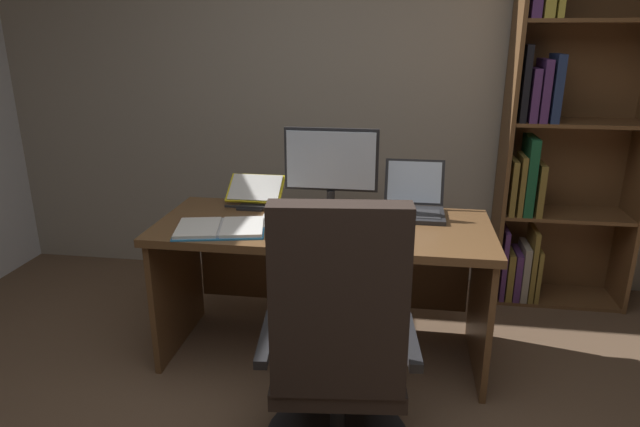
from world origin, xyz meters
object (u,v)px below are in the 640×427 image
Objects in this scene: reading_stand_with_book at (255,192)px; monitor at (331,169)px; pen at (279,220)px; office_chair at (338,360)px; keyboard at (321,230)px; notepad at (275,221)px; laptop at (414,203)px; desk at (325,255)px; open_binder at (220,228)px; bookshelf at (557,132)px; computer_mouse at (385,231)px.

monitor is at bearing -5.91° from reading_stand_with_book.
reading_stand_with_book is 2.19× the size of pen.
office_chair reaches higher than keyboard.
laptop is at bearing 19.55° from notepad.
desk is at bearing 94.88° from office_chair.
reading_stand_with_book is 0.65× the size of open_binder.
notepad is (-0.25, -0.23, -0.22)m from monitor.
reading_stand_with_book is at bearing 125.13° from pen.
office_chair is at bearing -55.94° from open_binder.
open_binder is at bearing -174.13° from keyboard.
monitor is at bearing 26.56° from open_binder.
bookshelf is 6.76× the size of laptop.
bookshelf reaches higher than notepad.
monitor is 4.76× the size of computer_mouse.
office_chair reaches higher than open_binder.
office_chair is at bearing -76.38° from keyboard.
keyboard reaches higher than notepad.
laptop is at bearing 68.47° from office_chair.
bookshelf is at bearing 37.73° from keyboard.
computer_mouse is at bearing -32.29° from desk.
desk is at bearing 92.80° from keyboard.
monitor is at bearing -153.25° from bookshelf.
keyboard is 3.00× the size of pen.
office_chair is 0.91m from pen.
pen is (-0.39, 0.77, 0.28)m from office_chair.
reading_stand_with_book is (-0.59, 1.05, 0.33)m from office_chair.
computer_mouse is 0.74× the size of pen.
bookshelf is 21.95× the size of computer_mouse.
laptop is (0.28, 1.02, 0.32)m from office_chair.
computer_mouse is 0.34× the size of reading_stand_with_book.
bookshelf is (1.28, 0.79, 0.54)m from desk.
laptop is 0.71× the size of open_binder.
bookshelf is at bearing 31.60° from desk.
notepad is (0.23, 0.16, -0.01)m from open_binder.
computer_mouse is at bearing -11.51° from pen.
desk is 0.88m from office_chair.
office_chair is (0.17, -0.86, -0.06)m from desk.
office_chair is at bearing -101.80° from computer_mouse.
computer_mouse is at bearing -11.10° from notepad.
open_binder is (-0.92, -0.40, -0.04)m from laptop.
laptop is at bearing 20.08° from pen.
monitor reaches higher than reading_stand_with_book.
office_chair is 10.83× the size of computer_mouse.
desk is 5.43× the size of reading_stand_with_book.
pen is (-0.53, 0.11, -0.01)m from computer_mouse.
bookshelf is at bearing 19.33° from reading_stand_with_book.
laptop reaches higher than desk.
open_binder is at bearing -145.75° from notepad.
computer_mouse reaches higher than pen.
monitor is at bearing -178.56° from laptop.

